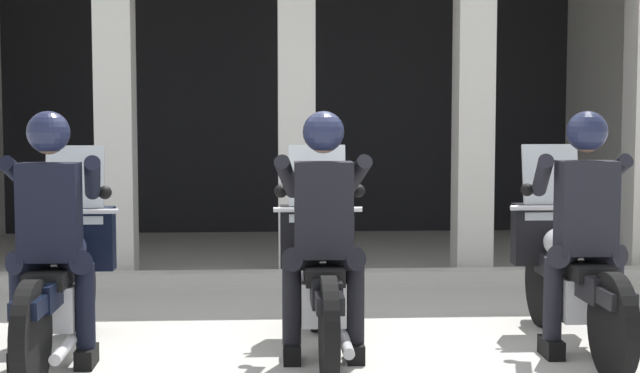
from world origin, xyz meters
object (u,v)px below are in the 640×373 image
at_px(police_officer_left, 51,217).
at_px(police_officer_right, 584,212).
at_px(motorcycle_center, 321,275).
at_px(police_officer_center, 323,214).
at_px(motorcycle_left, 63,279).
at_px(motorcycle_right, 569,272).

bearing_deg(police_officer_left, police_officer_right, -1.71).
bearing_deg(motorcycle_center, police_officer_center, -91.53).
distance_m(police_officer_left, motorcycle_center, 1.76).
bearing_deg(police_officer_center, police_officer_right, -0.35).
bearing_deg(motorcycle_left, motorcycle_right, -1.71).
height_order(motorcycle_left, police_officer_center, police_officer_center).
xyz_separation_m(police_officer_center, police_officer_right, (1.68, 0.03, 0.00)).
height_order(motorcycle_left, motorcycle_right, same).
distance_m(police_officer_left, police_officer_center, 1.68).
relative_size(police_officer_center, police_officer_right, 1.00).
distance_m(motorcycle_center, motorcycle_right, 1.68).
bearing_deg(police_officer_left, motorcycle_left, 86.96).
relative_size(motorcycle_left, police_officer_left, 1.29).
relative_size(police_officer_left, motorcycle_right, 0.78).
relative_size(police_officer_left, police_officer_center, 1.00).
height_order(motorcycle_left, motorcycle_center, same).
xyz_separation_m(motorcycle_center, motorcycle_right, (1.68, 0.03, 0.00)).
bearing_deg(police_officer_right, motorcycle_left, 175.29).
height_order(police_officer_left, police_officer_center, same).
bearing_deg(motorcycle_right, police_officer_center, -170.46).
height_order(motorcycle_left, police_officer_left, police_officer_left).
bearing_deg(police_officer_right, motorcycle_right, 88.80).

